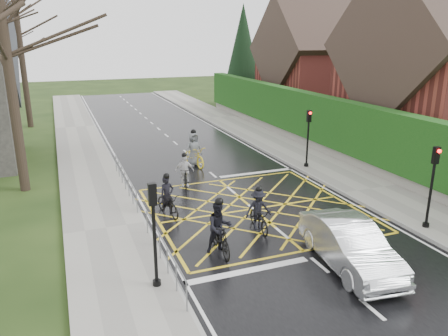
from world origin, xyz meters
TOP-DOWN VIEW (x-y plane):
  - ground at (0.00, 0.00)m, footprint 120.00×120.00m
  - road at (0.00, 0.00)m, footprint 9.00×80.00m
  - sidewalk_right at (6.00, 0.00)m, footprint 3.00×80.00m
  - sidewalk_left at (-6.00, 0.00)m, footprint 3.00×80.00m
  - stone_wall at (7.75, 6.00)m, footprint 0.50×38.00m
  - hedge at (7.75, 6.00)m, footprint 0.90×38.00m
  - house_far at (14.75, 18.00)m, footprint 9.80×8.80m
  - conifer at (10.75, 26.00)m, footprint 4.60×4.60m
  - tree_near at (-9.00, 6.00)m, footprint 9.24×9.24m
  - tree_far at (-9.30, 22.00)m, footprint 8.40×8.40m
  - railing_south at (-4.65, -3.50)m, footprint 0.05×5.04m
  - railing_north at (-4.65, 4.00)m, footprint 0.05×6.04m
  - traffic_light_ne at (5.10, 4.20)m, footprint 0.24×0.31m
  - traffic_light_se at (5.10, -4.20)m, footprint 0.24×0.31m
  - traffic_light_sw at (-5.10, -4.50)m, footprint 0.24×0.31m
  - cyclist_rear at (-3.46, 0.72)m, footprint 0.99×1.88m
  - cyclist_back at (-2.64, -3.04)m, footprint 0.89×1.95m
  - cyclist_mid at (-0.65, -1.86)m, footprint 1.04×1.78m
  - cyclist_front at (-1.85, 3.79)m, footprint 0.96×1.72m
  - cyclist_lead at (-0.40, 6.96)m, footprint 1.13×2.22m
  - car at (0.81, -5.34)m, footprint 2.08×4.59m

SIDE VIEW (x-z plane):
  - ground at x=0.00m, z-range 0.00..0.00m
  - road at x=0.00m, z-range 0.00..0.01m
  - sidewalk_right at x=6.00m, z-range 0.00..0.15m
  - sidewalk_left at x=-6.00m, z-range 0.00..0.15m
  - stone_wall at x=7.75m, z-range 0.00..0.70m
  - cyclist_rear at x=-3.46m, z-range -0.31..1.44m
  - cyclist_front at x=-1.85m, z-range -0.22..1.45m
  - cyclist_mid at x=-0.65m, z-range -0.23..1.47m
  - cyclist_lead at x=-0.40m, z-range -0.32..1.75m
  - car at x=0.81m, z-range 0.00..1.46m
  - cyclist_back at x=-2.64m, z-range -0.24..1.70m
  - railing_south at x=-4.65m, z-range 0.27..1.29m
  - railing_north at x=-4.65m, z-range 0.27..1.30m
  - traffic_light_ne at x=5.10m, z-range 0.06..3.27m
  - traffic_light_se at x=5.10m, z-range 0.06..3.27m
  - traffic_light_sw at x=-5.10m, z-range 0.06..3.27m
  - hedge at x=7.75m, z-range 0.70..3.50m
  - house_far at x=14.75m, z-range -0.79..9.51m
  - conifer at x=10.75m, z-range -0.01..9.99m
  - tree_far at x=-9.30m, z-range 1.99..12.39m
  - tree_near at x=-9.00m, z-range 2.19..13.63m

